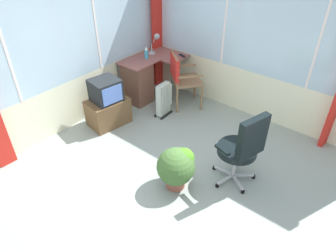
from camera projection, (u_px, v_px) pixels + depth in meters
ground at (178, 186)px, 4.02m from camera, size 5.29×5.36×0.06m
north_window_panel at (57, 46)px, 4.36m from camera, size 4.29×0.07×2.70m
east_window_panel at (268, 39)px, 4.60m from camera, size 0.07×4.36×2.70m
curtain_corner at (157, 19)px, 5.62m from camera, size 0.24×0.07×2.60m
desk at (139, 80)px, 5.55m from camera, size 1.11×0.79×0.77m
desk_lamp at (156, 41)px, 5.54m from camera, size 0.24×0.21×0.36m
tv_remote at (182, 56)px, 5.55m from camera, size 0.09×0.16×0.02m
spray_bottle at (146, 53)px, 5.41m from camera, size 0.06×0.06×0.22m
wooden_armchair at (180, 74)px, 5.27m from camera, size 0.68×0.68×0.97m
office_chair at (243, 146)px, 3.71m from camera, size 0.63×0.58×1.06m
tv_on_stand at (108, 105)px, 4.96m from camera, size 0.70×0.54×0.80m
space_heater at (164, 99)px, 5.22m from camera, size 0.35×0.18×0.59m
potted_plant at (177, 166)px, 3.81m from camera, size 0.48×0.48×0.58m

